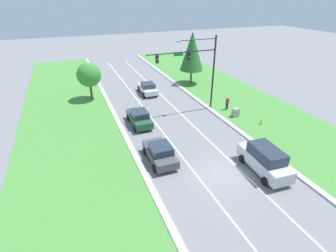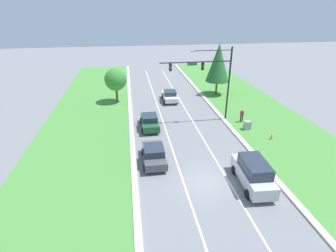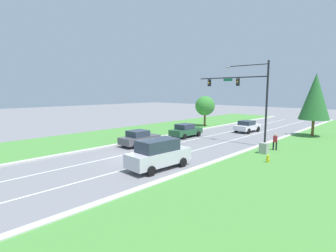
# 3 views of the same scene
# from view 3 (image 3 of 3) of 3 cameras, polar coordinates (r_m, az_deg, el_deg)

# --- Properties ---
(ground_plane) EXTENTS (160.00, 160.00, 0.00)m
(ground_plane) POSITION_cam_3_polar(r_m,az_deg,el_deg) (22.66, -6.61, -6.96)
(ground_plane) COLOR slate
(curb_strip_right) EXTENTS (0.50, 90.00, 0.15)m
(curb_strip_right) POSITION_cam_3_polar(r_m,az_deg,el_deg) (18.86, 4.79, -9.71)
(curb_strip_right) COLOR beige
(curb_strip_right) RESTS_ON ground_plane
(curb_strip_left) EXTENTS (0.50, 90.00, 0.15)m
(curb_strip_left) POSITION_cam_3_polar(r_m,az_deg,el_deg) (27.08, -14.43, -4.58)
(curb_strip_left) COLOR beige
(curb_strip_left) RESTS_ON ground_plane
(grass_verge_right) EXTENTS (10.00, 90.00, 0.08)m
(grass_verge_right) POSITION_cam_3_polar(r_m,az_deg,el_deg) (16.35, 19.82, -13.04)
(grass_verge_right) COLOR #4C8E3D
(grass_verge_right) RESTS_ON ground_plane
(grass_verge_left) EXTENTS (10.00, 90.00, 0.08)m
(grass_verge_left) POSITION_cam_3_polar(r_m,az_deg,el_deg) (31.56, -19.61, -3.13)
(grass_verge_left) COLOR #4C8E3D
(grass_verge_left) RESTS_ON ground_plane
(lane_stripe_inner_left) EXTENTS (0.14, 81.00, 0.01)m
(lane_stripe_inner_left) POSITION_cam_3_polar(r_m,az_deg,el_deg) (24.01, -9.42, -6.17)
(lane_stripe_inner_left) COLOR white
(lane_stripe_inner_left) RESTS_ON ground_plane
(lane_stripe_inner_right) EXTENTS (0.14, 81.00, 0.01)m
(lane_stripe_inner_right) POSITION_cam_3_polar(r_m,az_deg,el_deg) (21.36, -3.44, -7.82)
(lane_stripe_inner_right) COLOR white
(lane_stripe_inner_right) RESTS_ON ground_plane
(traffic_signal_mast) EXTENTS (8.28, 0.41, 8.72)m
(traffic_signal_mast) POSITION_cam_3_polar(r_m,az_deg,el_deg) (29.26, 16.66, 7.48)
(traffic_signal_mast) COLOR black
(traffic_signal_mast) RESTS_ON ground_plane
(forest_sedan) EXTENTS (2.04, 4.56, 1.66)m
(forest_sedan) POSITION_cam_3_polar(r_m,az_deg,el_deg) (32.58, 3.88, -0.97)
(forest_sedan) COLOR #235633
(forest_sedan) RESTS_ON ground_plane
(white_sedan) EXTENTS (2.15, 4.54, 1.61)m
(white_sedan) POSITION_cam_3_polar(r_m,az_deg,el_deg) (38.11, 16.87, -0.03)
(white_sedan) COLOR white
(white_sedan) RESTS_ON ground_plane
(silver_suv) EXTENTS (2.31, 5.13, 2.20)m
(silver_suv) POSITION_cam_3_polar(r_m,az_deg,el_deg) (19.32, -2.06, -6.06)
(silver_suv) COLOR silver
(silver_suv) RESTS_ON ground_plane
(graphite_sedan) EXTENTS (2.10, 4.36, 1.63)m
(graphite_sedan) POSITION_cam_3_polar(r_m,az_deg,el_deg) (27.54, -6.25, -2.62)
(graphite_sedan) COLOR #4C4C51
(graphite_sedan) RESTS_ON ground_plane
(utility_cabinet) EXTENTS (0.70, 0.60, 1.05)m
(utility_cabinet) POSITION_cam_3_polar(r_m,az_deg,el_deg) (25.23, 20.13, -4.65)
(utility_cabinet) COLOR #9E9E99
(utility_cabinet) RESTS_ON ground_plane
(pedestrian) EXTENTS (0.43, 0.32, 1.69)m
(pedestrian) POSITION_cam_3_polar(r_m,az_deg,el_deg) (27.00, 22.28, -3.08)
(pedestrian) COLOR black
(pedestrian) RESTS_ON ground_plane
(fire_hydrant) EXTENTS (0.34, 0.20, 0.70)m
(fire_hydrant) POSITION_cam_3_polar(r_m,az_deg,el_deg) (22.27, 20.90, -6.77)
(fire_hydrant) COLOR gold
(fire_hydrant) RESTS_ON ground_plane
(conifer_near_right_tree) EXTENTS (3.56, 3.56, 7.87)m
(conifer_near_right_tree) POSITION_cam_3_polar(r_m,az_deg,el_deg) (37.03, 29.38, 5.60)
(conifer_near_right_tree) COLOR brown
(conifer_near_right_tree) RESTS_ON ground_plane
(oak_near_left_tree) EXTENTS (3.12, 3.12, 4.92)m
(oak_near_left_tree) POSITION_cam_3_polar(r_m,az_deg,el_deg) (42.35, 8.06, 4.37)
(oak_near_left_tree) COLOR brown
(oak_near_left_tree) RESTS_ON ground_plane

